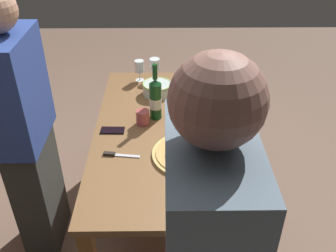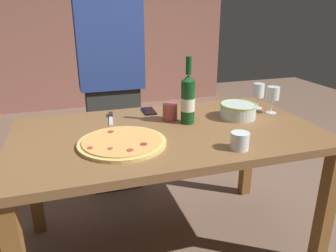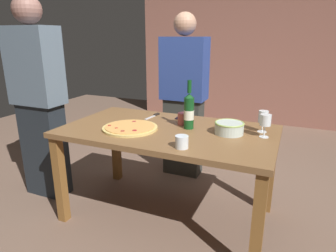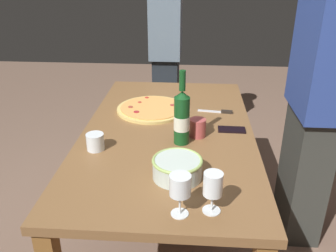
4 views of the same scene
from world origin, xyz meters
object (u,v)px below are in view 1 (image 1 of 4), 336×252
object	(u,v)px
wine_glass_by_bottle	(155,64)
cup_ceramic	(217,104)
pizza_knife	(116,155)
serving_bowl	(157,88)
person_host	(25,136)
wine_bottle	(156,98)
cup_amber	(143,117)
dining_table	(168,141)
cell_phone	(113,130)
wine_glass_near_pizza	(139,67)
pizza	(189,154)

from	to	relation	value
wine_glass_by_bottle	cup_ceramic	world-z (taller)	wine_glass_by_bottle
cup_ceramic	pizza_knife	distance (m)	0.80
serving_bowl	person_host	distance (m)	0.97
wine_bottle	person_host	size ratio (longest dim) A/B	0.22
serving_bowl	cup_amber	world-z (taller)	cup_amber
serving_bowl	wine_glass_by_bottle	xyz separation A→B (m)	(0.24, 0.02, 0.07)
cup_ceramic	dining_table	bearing A→B (deg)	125.72
dining_table	cell_phone	distance (m)	0.35
wine_glass_by_bottle	pizza_knife	world-z (taller)	wine_glass_by_bottle
wine_glass_by_bottle	pizza_knife	distance (m)	0.98
pizza_knife	person_host	distance (m)	0.53
wine_glass_by_bottle	cup_amber	bearing A→B (deg)	174.14
dining_table	wine_glass_near_pizza	world-z (taller)	wine_glass_near_pizza
cup_amber	pizza_knife	bearing A→B (deg)	157.35
wine_glass_by_bottle	person_host	size ratio (longest dim) A/B	0.10
dining_table	cup_amber	size ratio (longest dim) A/B	16.92
wine_bottle	cell_phone	size ratio (longest dim) A/B	2.57
serving_bowl	wine_glass_by_bottle	size ratio (longest dim) A/B	1.29
wine_bottle	person_host	distance (m)	0.80
pizza	wine_bottle	xyz separation A→B (m)	(0.40, 0.19, 0.13)
wine_glass_by_bottle	person_host	xyz separation A→B (m)	(-0.87, 0.72, -0.04)
dining_table	wine_bottle	bearing A→B (deg)	28.88
dining_table	pizza_knife	bearing A→B (deg)	131.80
cup_amber	wine_bottle	bearing A→B (deg)	-46.09
wine_bottle	cup_ceramic	world-z (taller)	wine_bottle
wine_glass_near_pizza	pizza_knife	size ratio (longest dim) A/B	0.78
cup_ceramic	cup_amber	bearing A→B (deg)	109.83
pizza_knife	cup_ceramic	bearing A→B (deg)	-51.31
dining_table	cup_amber	world-z (taller)	cup_amber
pizza	cell_phone	distance (m)	0.52
wine_glass_by_bottle	wine_bottle	bearing A→B (deg)	-178.43
dining_table	wine_bottle	size ratio (longest dim) A/B	4.33
serving_bowl	cup_amber	size ratio (longest dim) A/B	2.24
dining_table	pizza_knife	xyz separation A→B (m)	(-0.26, 0.29, 0.10)
pizza	cup_ceramic	distance (m)	0.55
dining_table	wine_bottle	world-z (taller)	wine_bottle
pizza	serving_bowl	world-z (taller)	serving_bowl
pizza	cup_ceramic	xyz separation A→B (m)	(0.50, -0.21, 0.03)
cup_amber	pizza_knife	world-z (taller)	cup_amber
dining_table	pizza	bearing A→B (deg)	-156.19
dining_table	serving_bowl	distance (m)	0.48
dining_table	wine_glass_by_bottle	world-z (taller)	wine_glass_by_bottle
wine_glass_by_bottle	person_host	bearing A→B (deg)	140.42
pizza	wine_glass_near_pizza	world-z (taller)	wine_glass_near_pizza
dining_table	pizza	xyz separation A→B (m)	(-0.26, -0.12, 0.10)
pizza	serving_bowl	distance (m)	0.74
cell_phone	person_host	world-z (taller)	person_host
cup_amber	cell_phone	size ratio (longest dim) A/B	0.66
wine_bottle	wine_glass_by_bottle	size ratio (longest dim) A/B	2.26
cup_ceramic	cell_phone	xyz separation A→B (m)	(-0.25, 0.67, -0.04)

